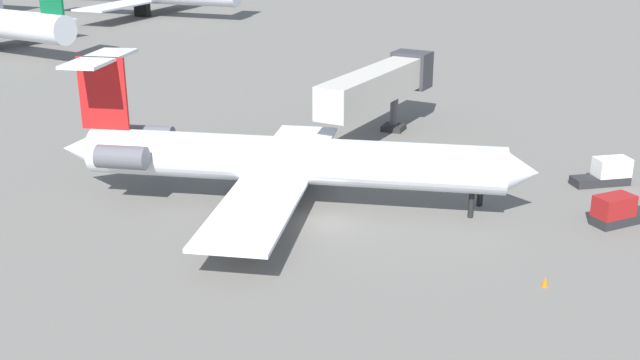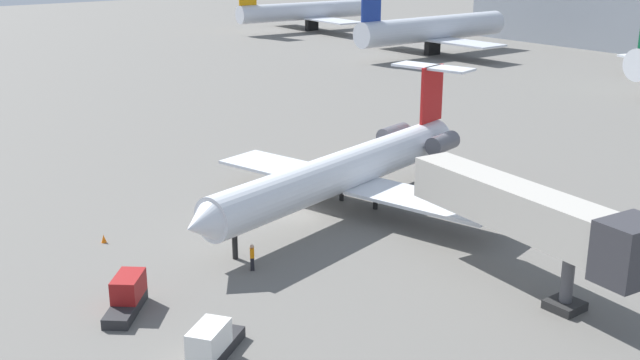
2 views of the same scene
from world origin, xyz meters
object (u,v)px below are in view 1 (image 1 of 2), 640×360
(jet_bridge, at_px, (383,83))
(baggage_tug_trailing, at_px, (607,173))
(regional_jet, at_px, (280,159))
(ground_crew_marshaller, at_px, (480,194))
(traffic_cone_near, at_px, (545,281))
(baggage_tug_lead, at_px, (617,211))

(jet_bridge, height_order, baggage_tug_trailing, jet_bridge)
(regional_jet, relative_size, baggage_tug_trailing, 7.51)
(baggage_tug_trailing, bearing_deg, ground_crew_marshaller, 136.81)
(regional_jet, height_order, traffic_cone_near, regional_jet)
(regional_jet, bearing_deg, baggage_tug_trailing, -56.20)
(ground_crew_marshaller, bearing_deg, traffic_cone_near, -150.86)
(regional_jet, distance_m, traffic_cone_near, 18.30)
(baggage_tug_lead, bearing_deg, traffic_cone_near, 164.48)
(jet_bridge, xyz_separation_m, baggage_tug_lead, (-12.16, -19.43, -3.82))
(jet_bridge, xyz_separation_m, ground_crew_marshaller, (-12.49, -11.07, -3.80))
(jet_bridge, relative_size, ground_crew_marshaller, 10.02)
(baggage_tug_lead, height_order, traffic_cone_near, baggage_tug_lead)
(baggage_tug_trailing, bearing_deg, baggage_tug_lead, -171.33)
(ground_crew_marshaller, height_order, baggage_tug_lead, baggage_tug_lead)
(ground_crew_marshaller, xyz_separation_m, traffic_cone_near, (-9.89, -5.51, -0.58))
(baggage_tug_trailing, distance_m, traffic_cone_near, 17.68)
(ground_crew_marshaller, height_order, baggage_tug_trailing, baggage_tug_trailing)
(jet_bridge, bearing_deg, ground_crew_marshaller, -138.43)
(ground_crew_marshaller, height_order, traffic_cone_near, ground_crew_marshaller)
(regional_jet, distance_m, ground_crew_marshaller, 13.17)
(traffic_cone_near, bearing_deg, baggage_tug_trailing, -5.57)
(ground_crew_marshaller, distance_m, baggage_tug_trailing, 10.56)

